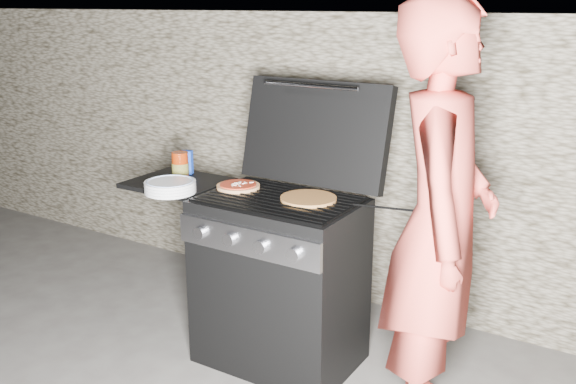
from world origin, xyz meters
The scene contains 10 objects.
ground centered at (0.00, 0.00, 0.00)m, with size 50.00×50.00×0.00m, color #44403C.
stone_wall centered at (0.00, 1.05, 0.90)m, with size 8.00×0.35×1.80m, color gray.
gas_grill centered at (-0.25, 0.00, 0.46)m, with size 1.34×0.79×0.91m, color black, non-canonical shape.
pizza_topped centered at (-0.28, 0.04, 0.92)m, with size 0.23×0.23×0.03m, color #C17543, non-canonical shape.
pizza_plain centered at (0.14, 0.05, 0.92)m, with size 0.28×0.28×0.02m, color tan.
sauce_jar centered at (-0.71, 0.07, 0.97)m, with size 0.09×0.09×0.14m, color #932707.
blue_carton centered at (-0.72, 0.15, 0.97)m, with size 0.06×0.04×0.14m, color #163DB8.
plate_stack centered at (-0.55, -0.19, 0.93)m, with size 0.27×0.27×0.06m, color silver.
person centered at (0.86, -0.10, 0.95)m, with size 0.69×0.45×1.90m, color #C64337.
tongs centered at (0.56, 0.00, 0.95)m, with size 0.01×0.01×0.40m, color black.
Camera 1 is at (1.65, -2.60, 1.86)m, focal length 40.00 mm.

